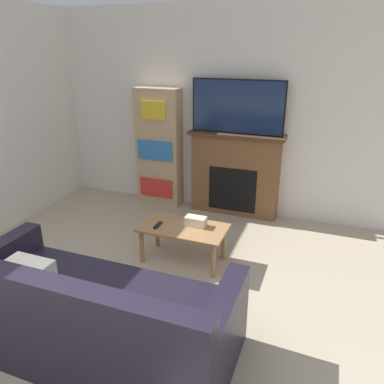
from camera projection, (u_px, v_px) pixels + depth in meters
name	position (u px, v px, depth m)	size (l,w,h in m)	color
wall_back	(222.00, 113.00, 4.97)	(5.68, 0.06, 2.70)	silver
fireplace	(235.00, 174.00, 5.06)	(1.28, 0.28, 1.13)	brown
tv	(237.00, 107.00, 4.71)	(1.20, 0.03, 0.68)	black
couch	(93.00, 318.00, 2.81)	(2.11, 0.96, 0.86)	black
coffee_table	(183.00, 232.00, 3.98)	(0.92, 0.50, 0.41)	#A87A4C
tissue_box	(196.00, 221.00, 3.97)	(0.22, 0.12, 0.10)	beige
remote_control	(158.00, 225.00, 3.97)	(0.04, 0.15, 0.02)	black
bookshelf	(159.00, 148.00, 5.31)	(0.63, 0.29, 1.66)	tan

